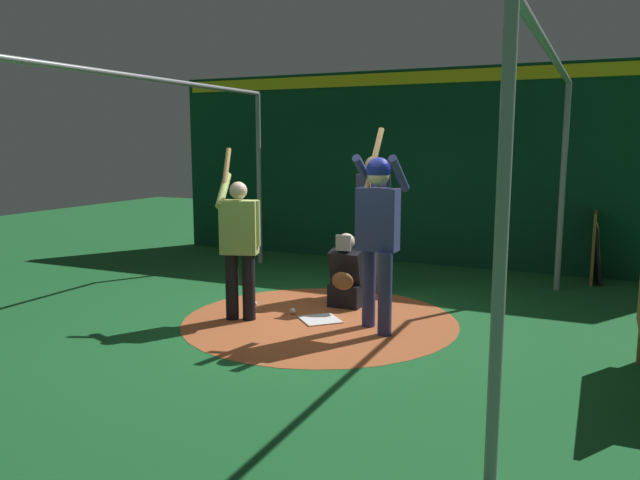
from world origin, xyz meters
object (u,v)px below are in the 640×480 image
Objects in this scene: home_plate at (320,319)px; batter at (378,225)px; visitor at (239,241)px; catcher at (347,278)px; bat_rack at (595,248)px; baseball_1 at (254,304)px; baseball_2 at (293,311)px; umpire at (373,216)px; baseball_0 at (252,312)px.

batter is at bearing 83.19° from home_plate.
batter reaches higher than visitor.
batter is 1.33m from catcher.
bat_rack is 5.23m from baseball_1.
batter is 2.37× the size of catcher.
home_plate is 5.68× the size of baseball_2.
batter is at bearing 80.82° from baseball_2.
visitor is (0.34, -0.87, 0.92)m from home_plate.
umpire is at bearing -52.39° from bat_rack.
baseball_2 is at bearing 80.69° from baseball_1.
catcher is (-0.80, -0.68, -0.80)m from batter.
baseball_2 is at bearing 119.15° from baseball_0.
baseball_0 is 0.49m from baseball_2.
catcher reaches higher than baseball_0.
baseball_2 is (-0.24, 0.43, 0.00)m from baseball_0.
baseball_1 is 1.00× the size of baseball_2.
baseball_1 is at bearing -63.31° from catcher.
baseball_0 is (0.86, -0.87, -0.32)m from catcher.
home_plate is 0.19× the size of batter.
baseball_0 is (0.14, -0.83, 0.03)m from home_plate.
catcher is 1.27m from baseball_0.
catcher reaches higher than baseball_1.
visitor is at bearing -81.12° from batter.
baseball_2 is at bearing -42.14° from bat_rack.
catcher is at bearing 134.58° from baseball_0.
baseball_1 is at bearing -100.95° from home_plate.
batter is (0.09, 0.72, 1.16)m from home_plate.
umpire is 2.18m from baseball_0.
batter is 29.97× the size of baseball_0.
batter reaches higher than umpire.
catcher reaches higher than home_plate.
home_plate is at bearing 79.05° from baseball_1.
home_plate is at bearing -2.89° from umpire.
baseball_0 is at bearing -43.82° from bat_rack.
visitor is 26.89× the size of baseball_1.
home_plate is 1.31m from visitor.
catcher is 1.51m from visitor.
visitor reaches higher than baseball_2.
baseball_2 is (0.62, -0.45, -0.32)m from catcher.
baseball_0 is 1.00× the size of baseball_1.
catcher is 12.66× the size of baseball_0.
home_plate is 0.84m from baseball_0.
catcher is at bearing -139.79° from batter.
home_plate is at bearing -3.40° from catcher.
umpire is 2.02m from baseball_1.
home_plate is 0.42m from baseball_2.
baseball_0 reaches higher than home_plate.
catcher is (-0.72, 0.04, 0.35)m from home_plate.
umpire is 3.55m from bat_rack.
bat_rack is at bearing 132.26° from baseball_1.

